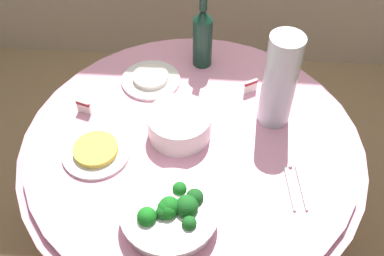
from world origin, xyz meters
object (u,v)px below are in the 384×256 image
broccoli_bowl (171,213)px  wine_bottle (203,36)px  plate_stack (180,125)px  food_plate_rice (151,79)px  serving_tongs (295,186)px  food_plate_fried_egg (96,151)px  decorative_fruit_vase (279,85)px  label_placard_mid (83,107)px  label_placard_front (251,86)px

broccoli_bowl → wine_bottle: (0.05, 0.71, 0.09)m
plate_stack → food_plate_rice: plate_stack is taller
serving_tongs → food_plate_fried_egg: food_plate_fried_egg is taller
broccoli_bowl → decorative_fruit_vase: 0.54m
plate_stack → wine_bottle: bearing=81.7°
wine_bottle → serving_tongs: (0.31, -0.57, -0.12)m
label_placard_mid → food_plate_rice: bearing=40.7°
decorative_fruit_vase → food_plate_fried_egg: bearing=-160.8°
label_placard_mid → plate_stack: bearing=-12.2°
food_plate_fried_egg → food_plate_rice: (0.13, 0.36, -0.00)m
serving_tongs → label_placard_front: 0.43m
plate_stack → label_placard_front: size_ratio=3.82×
serving_tongs → label_placard_mid: 0.76m
broccoli_bowl → plate_stack: size_ratio=1.33×
wine_bottle → decorative_fruit_vase: (0.26, -0.28, 0.02)m
decorative_fruit_vase → serving_tongs: decorative_fruit_vase is taller
food_plate_rice → label_placard_front: (0.37, -0.03, 0.02)m
food_plate_fried_egg → broccoli_bowl: bearing=-40.5°
food_plate_fried_egg → label_placard_mid: size_ratio=4.00×
plate_stack → label_placard_front: 0.33m
broccoli_bowl → food_plate_fried_egg: 0.35m
broccoli_bowl → label_placard_front: 0.60m
broccoli_bowl → label_placard_mid: 0.53m
wine_bottle → food_plate_rice: wine_bottle is taller
plate_stack → decorative_fruit_vase: size_ratio=0.62×
broccoli_bowl → wine_bottle: wine_bottle is taller
serving_tongs → label_placard_mid: (-0.71, 0.26, 0.03)m
food_plate_rice → plate_stack: bearing=-62.6°
wine_bottle → label_placard_mid: size_ratio=6.11×
plate_stack → wine_bottle: size_ratio=0.62×
wine_bottle → plate_stack: bearing=-98.3°
wine_bottle → food_plate_fried_egg: size_ratio=1.53×
serving_tongs → food_plate_rice: food_plate_rice is taller
broccoli_bowl → food_plate_fried_egg: bearing=139.5°
food_plate_fried_egg → plate_stack: bearing=21.7°
broccoli_bowl → serving_tongs: 0.39m
food_plate_rice → label_placard_mid: 0.28m
decorative_fruit_vase → food_plate_rice: decorative_fruit_vase is taller
decorative_fruit_vase → plate_stack: bearing=-162.9°
decorative_fruit_vase → food_plate_fried_egg: decorative_fruit_vase is taller
label_placard_mid → food_plate_fried_egg: bearing=-65.7°
decorative_fruit_vase → label_placard_mid: 0.67m
label_placard_front → broccoli_bowl: bearing=-113.1°
food_plate_fried_egg → label_placard_front: (0.50, 0.32, 0.02)m
serving_tongs → food_plate_fried_egg: 0.64m
wine_bottle → decorative_fruit_vase: decorative_fruit_vase is taller
wine_bottle → food_plate_fried_egg: wine_bottle is taller
food_plate_rice → label_placard_front: 0.37m
serving_tongs → label_placard_front: label_placard_front is taller
label_placard_front → label_placard_mid: same height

